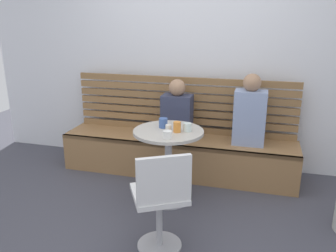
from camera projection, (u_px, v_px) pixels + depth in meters
The scene contains 13 objects.
ground at pixel (145, 229), 3.04m from camera, with size 8.00×8.00×0.00m, color #42424C.
back_wall at pixel (187, 46), 4.11m from camera, with size 5.20×0.10×2.90m, color silver.
booth_bench at pixel (178, 155), 4.07m from camera, with size 2.70×0.52×0.44m.
booth_backrest at pixel (183, 105), 4.13m from camera, with size 2.65×0.04×0.67m.
cafe_table at pixel (168, 152), 3.38m from camera, with size 0.68×0.68×0.74m.
white_chair at pixel (161, 199), 2.62m from camera, with size 0.54×0.54×0.85m.
person_adult at pixel (250, 113), 3.72m from camera, with size 0.34×0.22×0.78m.
person_child_left at pixel (177, 112), 3.95m from camera, with size 0.34×0.22×0.68m.
cup_mug_blue at pixel (163, 123), 3.38m from camera, with size 0.08×0.08×0.10m, color #3D5B9E.
cup_espresso_small at pixel (168, 127), 3.31m from camera, with size 0.06×0.06×0.06m, color silver.
cup_glass_short at pixel (187, 127), 3.28m from camera, with size 0.08×0.08×0.08m, color silver.
cup_tumbler_orange at pixel (177, 127), 3.25m from camera, with size 0.07×0.07×0.10m, color orange.
cup_ceramic_white at pixel (167, 135), 3.08m from camera, with size 0.08×0.08×0.07m, color white.
Camera 1 is at (0.89, -2.48, 1.77)m, focal length 37.01 mm.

